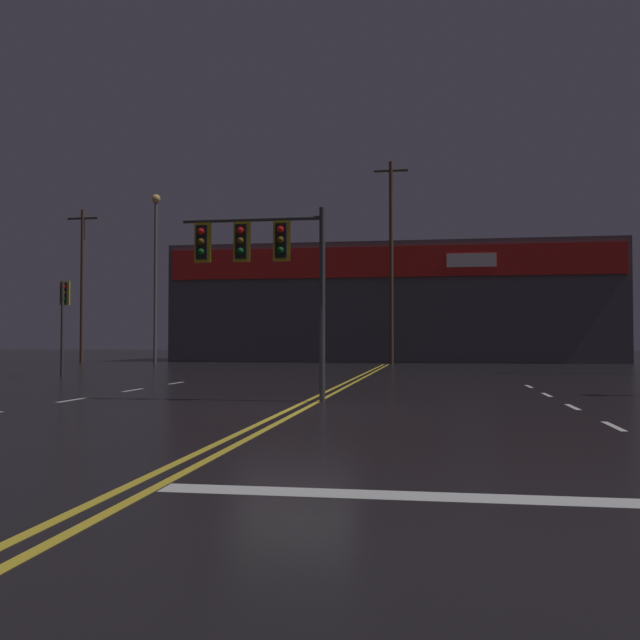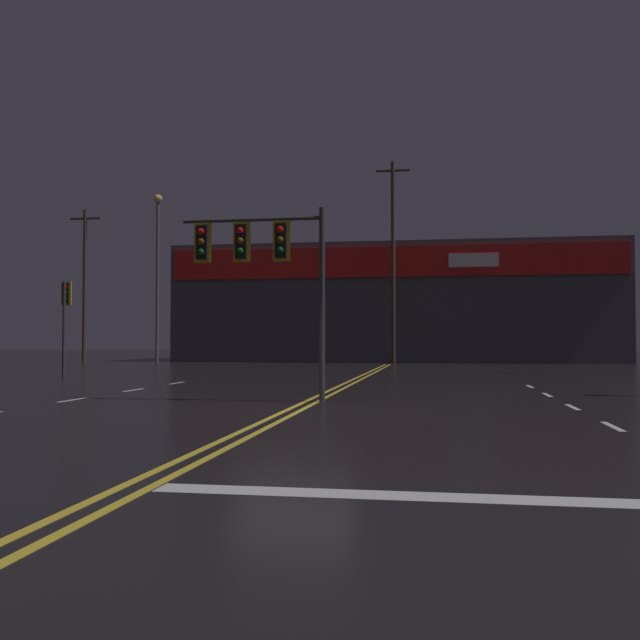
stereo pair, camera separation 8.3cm
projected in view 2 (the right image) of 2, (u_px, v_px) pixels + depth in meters
ground_plane at (293, 411)px, 14.83m from camera, size 200.00×200.00×0.00m
road_markings at (343, 421)px, 12.95m from camera, size 17.57×60.00×0.01m
traffic_signal_median at (259, 253)px, 17.42m from camera, size 3.57×0.36×4.69m
traffic_signal_corner_northwest at (65, 306)px, 29.29m from camera, size 0.42×0.36×3.92m
streetlight_far_median at (158, 258)px, 45.20m from camera, size 0.56×0.56×10.80m
building_backdrop at (395, 305)px, 52.44m from camera, size 30.91×10.23×8.20m
utility_pole_row at (415, 267)px, 45.29m from camera, size 46.08×0.26×12.99m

